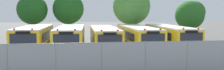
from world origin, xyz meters
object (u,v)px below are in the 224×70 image
school_bus_2 (104,38)px  tree_1 (68,8)px  school_bus_1 (71,37)px  tree_0 (32,10)px  school_bus_3 (137,37)px  school_bus_4 (169,36)px  school_bus_0 (35,38)px  tree_3 (191,14)px  tree_2 (132,6)px

school_bus_2 → tree_1: tree_1 is taller
school_bus_1 → tree_0: bearing=-55.4°
school_bus_3 → tree_1: 12.33m
tree_1 → tree_0: bearing=-172.7°
school_bus_4 → tree_0: 18.34m
school_bus_2 → school_bus_4: 7.02m
school_bus_1 → tree_1: size_ratio=1.74×
school_bus_0 → tree_3: size_ratio=1.72×
school_bus_4 → tree_3: size_ratio=1.90×
tree_2 → tree_1: bearing=164.9°
school_bus_0 → school_bus_3: (10.36, 0.35, -0.03)m
tree_0 → tree_1: tree_1 is taller
tree_1 → tree_3: (16.86, -2.38, -0.83)m
school_bus_3 → tree_0: (-12.40, 8.58, 2.94)m
tree_2 → school_bus_0: bearing=-147.2°
school_bus_4 → tree_3: bearing=-129.8°
school_bus_2 → school_bus_0: bearing=3.0°
tree_1 → school_bus_0: bearing=-106.3°
school_bus_4 → tree_1: 14.78m
tree_0 → tree_1: 4.88m
school_bus_0 → tree_3: tree_3 is taller
school_bus_2 → tree_0: (-8.92, 8.57, 2.99)m
school_bus_1 → school_bus_2: 3.35m
school_bus_2 → school_bus_4: (7.02, -0.02, 0.05)m
tree_3 → tree_0: bearing=175.4°
school_bus_4 → tree_1: bearing=-39.4°
school_bus_1 → school_bus_4: (10.36, -0.06, -0.02)m
school_bus_2 → tree_3: tree_3 is taller
school_bus_4 → tree_0: bearing=-28.1°
tree_1 → tree_2: size_ratio=0.91×
school_bus_2 → tree_1: 10.56m
tree_2 → tree_3: (8.39, -0.10, -1.10)m
school_bus_4 → tree_3: 9.24m
school_bus_3 → school_bus_4: (3.54, -0.02, 0.00)m
school_bus_1 → school_bus_3: 6.83m
tree_0 → school_bus_4: bearing=-28.3°
school_bus_2 → tree_1: (-4.08, 9.20, 3.21)m
school_bus_2 → tree_0: bearing=-43.9°
school_bus_1 → school_bus_4: school_bus_1 is taller
school_bus_0 → tree_1: bearing=-106.5°
school_bus_2 → tree_3: bearing=-151.9°
school_bus_4 → school_bus_0: bearing=1.6°
school_bus_3 → school_bus_4: bearing=179.5°
school_bus_2 → school_bus_4: size_ratio=0.97×
school_bus_1 → school_bus_2: school_bus_1 is taller
tree_1 → tree_3: bearing=-8.0°
school_bus_0 → tree_3: (19.65, 7.17, 2.30)m
school_bus_2 → tree_0: size_ratio=1.63×
school_bus_4 → tree_3: tree_3 is taller
tree_2 → school_bus_4: bearing=-69.2°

